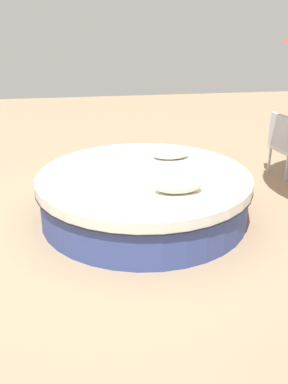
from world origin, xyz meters
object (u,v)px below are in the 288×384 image
at_px(round_bed, 144,196).
at_px(throw_pillow_0, 178,184).
at_px(patio_chair, 286,142).
at_px(throw_pillow_1, 171,153).

relative_size(round_bed, throw_pillow_0, 4.84).
relative_size(round_bed, patio_chair, 2.72).
bearing_deg(throw_pillow_0, patio_chair, 40.07).
relative_size(throw_pillow_0, patio_chair, 0.56).
relative_size(throw_pillow_1, patio_chair, 0.52).
distance_m(round_bed, throw_pillow_1, 0.80).
bearing_deg(round_bed, throw_pillow_1, 51.13).
xyz_separation_m(round_bed, patio_chair, (2.38, 1.15, 0.26)).
distance_m(round_bed, throw_pillow_0, 0.78).
bearing_deg(patio_chair, throw_pillow_1, -85.02).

